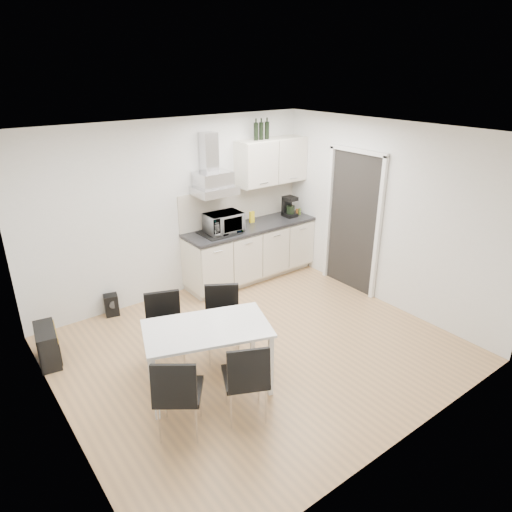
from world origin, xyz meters
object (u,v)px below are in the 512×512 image
(kitchenette, at_px, (251,229))
(chair_far_left, at_px, (166,333))
(dining_table, at_px, (207,335))
(chair_near_right, at_px, (245,378))
(guitar_amp, at_px, (47,345))
(chair_far_right, at_px, (223,324))
(floor_speaker, at_px, (112,305))
(chair_near_left, at_px, (179,393))

(kitchenette, bearing_deg, chair_far_left, -148.25)
(dining_table, distance_m, chair_near_right, 0.62)
(guitar_amp, bearing_deg, chair_far_right, -25.42)
(chair_far_left, distance_m, chair_far_right, 0.66)
(chair_far_left, bearing_deg, dining_table, 127.08)
(dining_table, xyz_separation_m, guitar_amp, (-1.27, 1.53, -0.44))
(floor_speaker, bearing_deg, chair_far_left, -72.45)
(kitchenette, xyz_separation_m, dining_table, (-2.04, -1.99, -0.17))
(dining_table, relative_size, chair_far_right, 1.65)
(kitchenette, height_order, dining_table, kitchenette)
(kitchenette, distance_m, chair_near_right, 3.27)
(chair_far_right, distance_m, floor_speaker, 1.93)
(dining_table, distance_m, chair_far_right, 0.62)
(chair_far_right, relative_size, chair_near_right, 1.00)
(chair_near_right, bearing_deg, chair_far_left, 127.30)
(chair_near_right, bearing_deg, kitchenette, 78.02)
(chair_far_left, relative_size, chair_near_right, 1.00)
(chair_near_left, bearing_deg, chair_far_left, 106.37)
(dining_table, relative_size, chair_near_left, 1.65)
(dining_table, distance_m, chair_far_left, 0.68)
(floor_speaker, bearing_deg, kitchenette, 10.15)
(chair_far_right, xyz_separation_m, chair_near_left, (-0.99, -0.77, 0.00))
(kitchenette, bearing_deg, chair_near_left, -137.44)
(kitchenette, height_order, chair_far_right, kitchenette)
(dining_table, xyz_separation_m, chair_near_right, (0.07, -0.58, -0.22))
(kitchenette, distance_m, chair_near_left, 3.54)
(guitar_amp, bearing_deg, kitchenette, 16.45)
(floor_speaker, bearing_deg, chair_near_right, -68.69)
(chair_far_right, height_order, chair_near_left, same)
(guitar_amp, bearing_deg, floor_speaker, 40.63)
(dining_table, height_order, chair_far_right, chair_far_right)
(floor_speaker, bearing_deg, chair_near_left, -82.02)
(dining_table, height_order, chair_near_left, chair_near_left)
(chair_near_right, height_order, guitar_amp, chair_near_right)
(chair_far_right, relative_size, guitar_amp, 1.58)
(chair_far_right, relative_size, chair_near_left, 1.00)
(dining_table, bearing_deg, kitchenette, 63.49)
(kitchenette, bearing_deg, floor_speaker, 175.91)
(chair_far_left, bearing_deg, chair_near_right, 122.42)
(chair_far_right, bearing_deg, chair_near_left, 68.71)
(dining_table, xyz_separation_m, chair_near_left, (-0.55, -0.39, -0.22))
(chair_near_left, bearing_deg, chair_far_right, 74.41)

